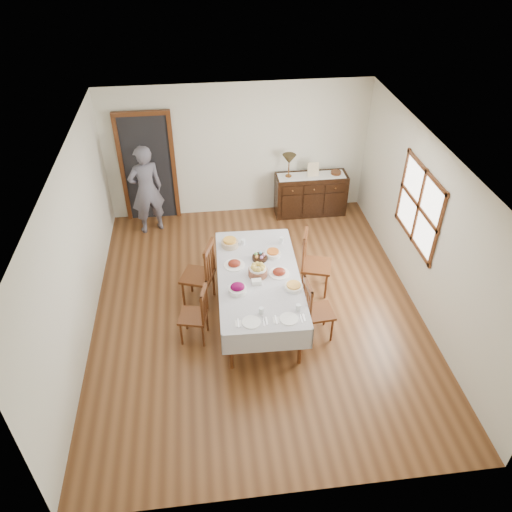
{
  "coord_description": "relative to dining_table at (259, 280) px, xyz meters",
  "views": [
    {
      "loc": [
        -0.72,
        -5.77,
        5.34
      ],
      "look_at": [
        0.0,
        0.1,
        0.95
      ],
      "focal_mm": 35.0,
      "sensor_mm": 36.0,
      "label": 1
    }
  ],
  "objects": [
    {
      "name": "person",
      "position": [
        -1.74,
        2.65,
        0.22
      ],
      "size": [
        0.67,
        0.56,
        1.85
      ],
      "primitive_type": "imported",
      "rotation": [
        0.0,
        0.0,
        3.52
      ],
      "color": "#595764",
      "rests_on": "ground"
    },
    {
      "name": "glass_far_a",
      "position": [
        -0.15,
        0.8,
        0.14
      ],
      "size": [
        0.07,
        0.07,
        0.09
      ],
      "color": "white",
      "rests_on": "dining_table"
    },
    {
      "name": "setting_left",
      "position": [
        -0.17,
        -0.91,
        0.11
      ],
      "size": [
        0.42,
        0.31,
        0.1
      ],
      "color": "white",
      "rests_on": "dining_table"
    },
    {
      "name": "room_shell",
      "position": [
        -0.15,
        0.59,
        0.93
      ],
      "size": [
        5.02,
        6.02,
        2.65
      ],
      "color": "white",
      "rests_on": "ground"
    },
    {
      "name": "deco_bowl",
      "position": [
        1.88,
        2.88,
        0.16
      ],
      "size": [
        0.2,
        0.2,
        0.06
      ],
      "color": "#522913",
      "rests_on": "sideboard"
    },
    {
      "name": "dining_table",
      "position": [
        0.0,
        0.0,
        0.0
      ],
      "size": [
        1.25,
        2.37,
        0.8
      ],
      "rotation": [
        0.0,
        0.0,
        -0.03
      ],
      "color": "#BBBABF",
      "rests_on": "ground"
    },
    {
      "name": "pineapple_bowl",
      "position": [
        -0.36,
        0.78,
        0.15
      ],
      "size": [
        0.27,
        0.27,
        0.13
      ],
      "color": "#C4AC8A",
      "rests_on": "dining_table"
    },
    {
      "name": "sideboard",
      "position": [
        1.41,
        2.89,
        -0.29
      ],
      "size": [
        1.4,
        0.51,
        0.84
      ],
      "color": "black",
      "rests_on": "ground"
    },
    {
      "name": "chair_right_far",
      "position": [
        0.94,
        0.53,
        -0.15
      ],
      "size": [
        0.57,
        0.57,
        1.1
      ],
      "rotation": [
        0.0,
        0.0,
        1.27
      ],
      "color": "#522913",
      "rests_on": "ground"
    },
    {
      "name": "chair_right_near",
      "position": [
        0.75,
        -0.5,
        -0.21
      ],
      "size": [
        0.44,
        0.44,
        0.99
      ],
      "rotation": [
        0.0,
        0.0,
        1.65
      ],
      "color": "#522913",
      "rests_on": "ground"
    },
    {
      "name": "chair_left_near",
      "position": [
        -0.93,
        -0.35,
        -0.23
      ],
      "size": [
        0.47,
        0.47,
        0.94
      ],
      "rotation": [
        0.0,
        0.0,
        -1.8
      ],
      "color": "#522913",
      "rests_on": "ground"
    },
    {
      "name": "carrot_bowl",
      "position": [
        0.27,
        0.45,
        0.13
      ],
      "size": [
        0.24,
        0.24,
        0.09
      ],
      "color": "white",
      "rests_on": "dining_table"
    },
    {
      "name": "table_lamp",
      "position": [
        0.94,
        2.89,
        0.48
      ],
      "size": [
        0.26,
        0.26,
        0.46
      ],
      "color": "brown",
      "rests_on": "sideboard"
    },
    {
      "name": "chair_left_far",
      "position": [
        -0.84,
        0.45,
        -0.14
      ],
      "size": [
        0.59,
        0.59,
        1.12
      ],
      "rotation": [
        0.0,
        0.0,
        -1.91
      ],
      "color": "#522913",
      "rests_on": "ground"
    },
    {
      "name": "egg_basket",
      "position": [
        0.06,
        0.38,
        0.13
      ],
      "size": [
        0.23,
        0.23,
        0.11
      ],
      "color": "black",
      "rests_on": "dining_table"
    },
    {
      "name": "setting_right",
      "position": [
        0.32,
        -0.91,
        0.11
      ],
      "size": [
        0.42,
        0.31,
        0.1
      ],
      "color": "white",
      "rests_on": "dining_table"
    },
    {
      "name": "casserole_dish",
      "position": [
        0.45,
        -0.35,
        0.13
      ],
      "size": [
        0.26,
        0.26,
        0.07
      ],
      "color": "white",
      "rests_on": "dining_table"
    },
    {
      "name": "butter_dish",
      "position": [
        -0.06,
        -0.19,
        0.13
      ],
      "size": [
        0.14,
        0.09,
        0.07
      ],
      "color": "white",
      "rests_on": "dining_table"
    },
    {
      "name": "ham_platter_a",
      "position": [
        -0.33,
        0.27,
        0.12
      ],
      "size": [
        0.32,
        0.32,
        0.11
      ],
      "color": "white",
      "rests_on": "dining_table"
    },
    {
      "name": "runner",
      "position": [
        1.39,
        2.87,
        0.13
      ],
      "size": [
        1.3,
        0.35,
        0.01
      ],
      "color": "white",
      "rests_on": "sideboard"
    },
    {
      "name": "bread_basket",
      "position": [
        -0.01,
        0.0,
        0.18
      ],
      "size": [
        0.28,
        0.28,
        0.19
      ],
      "color": "brown",
      "rests_on": "dining_table"
    },
    {
      "name": "glass_far_b",
      "position": [
        0.46,
        0.77,
        0.15
      ],
      "size": [
        0.07,
        0.07,
        0.1
      ],
      "color": "white",
      "rests_on": "dining_table"
    },
    {
      "name": "beet_bowl",
      "position": [
        -0.34,
        -0.33,
        0.16
      ],
      "size": [
        0.25,
        0.25,
        0.15
      ],
      "color": "white",
      "rests_on": "dining_table"
    },
    {
      "name": "ground",
      "position": [
        -0.01,
        0.17,
        -0.71
      ],
      "size": [
        6.0,
        6.0,
        0.0
      ],
      "primitive_type": "plane",
      "color": "brown"
    },
    {
      "name": "picture_frame",
      "position": [
        1.42,
        2.86,
        0.27
      ],
      "size": [
        0.22,
        0.08,
        0.28
      ],
      "color": "beige",
      "rests_on": "sideboard"
    },
    {
      "name": "ham_platter_b",
      "position": [
        0.3,
        -0.01,
        0.12
      ],
      "size": [
        0.3,
        0.3,
        0.11
      ],
      "color": "white",
      "rests_on": "dining_table"
    }
  ]
}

